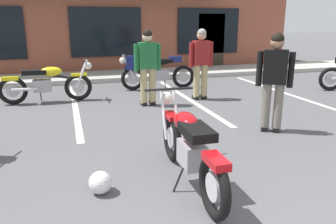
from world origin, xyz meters
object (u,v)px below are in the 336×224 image
Objects in this scene: person_in_black_shirt at (274,77)px; person_by_back_row at (201,60)px; motorcycle_foreground_classic at (189,146)px; person_in_shorts_foreground at (148,63)px; motorcycle_orange_scrambler at (47,83)px; motorcycle_green_cafe_racer at (154,70)px; helmet_on_pavement at (100,182)px.

person_by_back_row is at bearing 95.09° from person_in_black_shirt.
motorcycle_foreground_classic is 3.81m from person_in_shorts_foreground.
person_in_shorts_foreground is (-1.58, 2.40, 0.00)m from person_in_black_shirt.
person_by_back_row is at bearing -12.22° from motorcycle_orange_scrambler.
motorcycle_green_cafe_racer is 1.26× the size of person_in_black_shirt.
motorcycle_orange_scrambler is at bearing 138.04° from person_in_black_shirt.
person_in_black_shirt and person_by_back_row have the same top height.
helmet_on_pavement is (-1.03, 0.05, -0.33)m from motorcycle_foreground_classic.
motorcycle_orange_scrambler is at bearing 167.78° from person_by_back_row.
person_by_back_row is at bearing 54.38° from helmet_on_pavement.
motorcycle_foreground_classic is 1.26× the size of person_in_black_shirt.
motorcycle_orange_scrambler is 2.43m from person_in_shorts_foreground.
motorcycle_foreground_classic is 4.38m from person_by_back_row.
person_in_black_shirt is at bearing 23.26° from helmet_on_pavement.
motorcycle_orange_scrambler reaches higher than helmet_on_pavement.
motorcycle_orange_scrambler is 8.10× the size of helmet_on_pavement.
person_in_black_shirt is at bearing -56.65° from person_in_shorts_foreground.
motorcycle_orange_scrambler is 1.26× the size of person_in_shorts_foreground.
person_in_shorts_foreground is at bearing -24.14° from motorcycle_orange_scrambler.
motorcycle_orange_scrambler is at bearing 110.18° from motorcycle_foreground_classic.
person_by_back_row is (1.78, 3.97, 0.49)m from motorcycle_foreground_classic.
motorcycle_green_cafe_racer is 1.88m from person_in_shorts_foreground.
motorcycle_green_cafe_racer is 1.26× the size of person_in_shorts_foreground.
motorcycle_foreground_classic is 5.04m from motorcycle_orange_scrambler.
person_in_shorts_foreground is (0.44, 3.76, 0.49)m from motorcycle_foreground_classic.
motorcycle_foreground_classic is 1.00× the size of motorcycle_green_cafe_racer.
motorcycle_foreground_classic is at bearing -146.10° from person_in_black_shirt.
person_by_back_row is at bearing -63.78° from motorcycle_green_cafe_racer.
motorcycle_green_cafe_racer is 1.00× the size of motorcycle_orange_scrambler.
motorcycle_green_cafe_racer is at bearing 70.76° from person_in_shorts_foreground.
person_by_back_row is (3.52, -0.76, 0.49)m from motorcycle_orange_scrambler.
person_in_shorts_foreground is at bearing 83.39° from motorcycle_foreground_classic.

